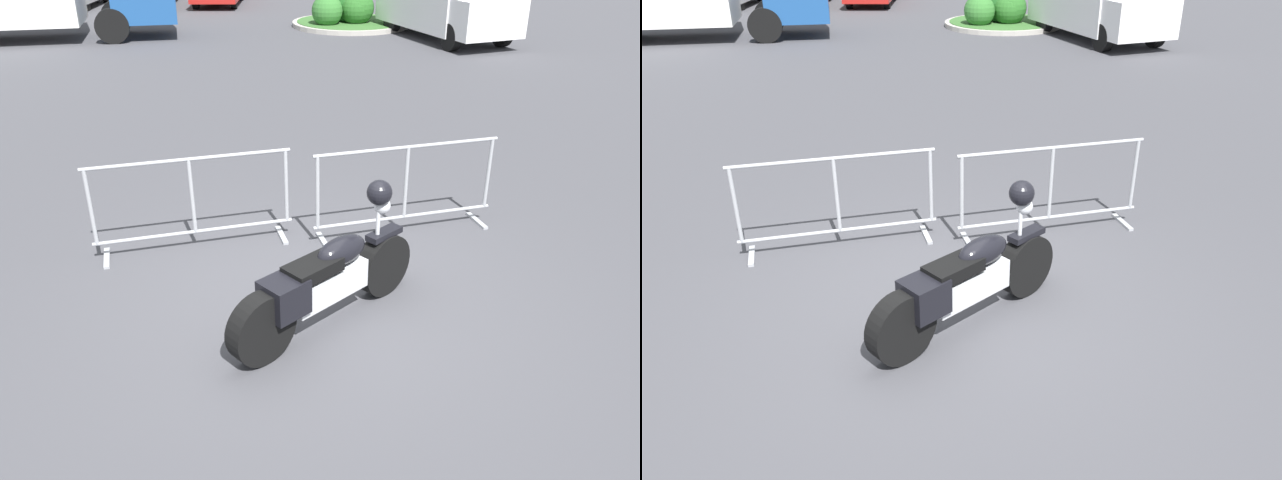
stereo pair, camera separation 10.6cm
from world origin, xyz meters
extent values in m
plane|color=#424247|center=(0.00, 0.00, 0.00)|extent=(120.00, 120.00, 0.00)
cylinder|color=black|center=(0.67, 0.15, 0.31)|extent=(0.62, 0.50, 0.63)
cylinder|color=black|center=(-0.58, -0.72, 0.31)|extent=(0.62, 0.50, 0.63)
cube|color=silver|center=(0.04, -0.29, 0.41)|extent=(0.81, 0.67, 0.27)
ellipsoid|color=black|center=(0.19, -0.19, 0.69)|extent=(0.60, 0.52, 0.26)
cube|color=black|center=(-0.10, -0.39, 0.65)|extent=(0.58, 0.52, 0.12)
cube|color=black|center=(-0.38, -0.58, 0.51)|extent=(0.47, 0.46, 0.31)
cube|color=black|center=(0.67, 0.15, 0.65)|extent=(0.40, 0.34, 0.06)
cylinder|color=silver|center=(0.59, 0.09, 0.78)|extent=(0.05, 0.05, 0.44)
sphere|color=silver|center=(0.63, 0.12, 0.95)|extent=(0.16, 0.16, 0.16)
sphere|color=black|center=(0.59, 0.09, 1.10)|extent=(0.24, 0.24, 0.24)
cylinder|color=#9EA0A5|center=(-1.15, 1.38, 1.05)|extent=(2.18, 0.31, 0.04)
cylinder|color=#9EA0A5|center=(-1.15, 1.38, 0.20)|extent=(2.18, 0.31, 0.04)
cylinder|color=#9EA0A5|center=(-2.19, 1.25, 0.62)|extent=(0.05, 0.05, 0.85)
cylinder|color=#9EA0A5|center=(-1.15, 1.38, 0.62)|extent=(0.05, 0.05, 0.85)
cylinder|color=#9EA0A5|center=(-0.12, 1.50, 0.62)|extent=(0.05, 0.05, 0.85)
cube|color=#9EA0A5|center=(-2.12, 1.26, 0.01)|extent=(0.11, 0.44, 0.03)
cube|color=#9EA0A5|center=(-0.18, 1.49, 0.01)|extent=(0.11, 0.44, 0.03)
cylinder|color=#9EA0A5|center=(1.24, 1.38, 1.05)|extent=(2.18, 0.31, 0.04)
cylinder|color=#9EA0A5|center=(1.24, 1.38, 0.20)|extent=(2.18, 0.31, 0.04)
cylinder|color=#9EA0A5|center=(0.20, 1.25, 0.62)|extent=(0.05, 0.05, 0.85)
cylinder|color=#9EA0A5|center=(1.24, 1.38, 0.62)|extent=(0.05, 0.05, 0.85)
cylinder|color=#9EA0A5|center=(2.28, 1.50, 0.62)|extent=(0.05, 0.05, 0.85)
cube|color=#9EA0A5|center=(0.27, 1.26, 0.01)|extent=(0.11, 0.44, 0.03)
cube|color=#9EA0A5|center=(2.21, 1.49, 0.01)|extent=(0.11, 0.44, 0.03)
cylinder|color=black|center=(-3.74, 16.22, 0.48)|extent=(0.97, 0.33, 0.96)
cylinder|color=black|center=(-3.64, 14.29, 0.48)|extent=(0.97, 0.33, 0.96)
cube|color=white|center=(6.41, 11.45, 0.84)|extent=(2.06, 1.31, 1.00)
cylinder|color=black|center=(7.14, 12.04, 0.36)|extent=(0.40, 0.76, 0.72)
cylinder|color=black|center=(5.50, 11.65, 0.36)|extent=(0.40, 0.76, 0.72)
cylinder|color=black|center=(6.37, 15.25, 0.36)|extent=(0.40, 0.76, 0.72)
cylinder|color=black|center=(4.74, 14.86, 0.36)|extent=(0.40, 0.76, 0.72)
cylinder|color=black|center=(-8.37, 21.15, 0.31)|extent=(0.30, 0.65, 0.62)
cylinder|color=black|center=(-7.00, 21.55, 0.32)|extent=(0.31, 0.66, 0.63)
cylinder|color=black|center=(-5.56, 21.34, 0.32)|extent=(0.31, 0.66, 0.63)
cylinder|color=black|center=(-4.19, 21.27, 0.32)|extent=(0.31, 0.66, 0.63)
cylinder|color=black|center=(-2.76, 21.05, 0.32)|extent=(0.31, 0.66, 0.63)
cylinder|color=black|center=(-1.41, 21.25, 0.32)|extent=(0.32, 0.67, 0.65)
cylinder|color=black|center=(0.06, 21.03, 0.32)|extent=(0.32, 0.67, 0.65)
cylinder|color=#262838|center=(-5.75, 17.72, 0.42)|extent=(0.33, 0.33, 0.85)
cylinder|color=#ADA89E|center=(3.69, 16.26, 0.07)|extent=(3.85, 3.85, 0.14)
cylinder|color=#38662D|center=(3.69, 16.26, 0.15)|extent=(3.55, 3.55, 0.02)
sphere|color=#286023|center=(3.79, 15.90, 0.56)|extent=(0.99, 0.99, 0.99)
sphere|color=#286023|center=(3.86, 15.97, 0.60)|extent=(1.09, 1.09, 1.09)
sphere|color=#33702D|center=(2.82, 15.74, 0.56)|extent=(0.99, 0.99, 0.99)
sphere|color=#1E511E|center=(3.61, 16.27, 0.61)|extent=(1.10, 1.10, 1.10)
camera|label=1|loc=(-0.78, -4.94, 3.34)|focal=35.00mm
camera|label=2|loc=(-0.68, -4.95, 3.34)|focal=35.00mm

